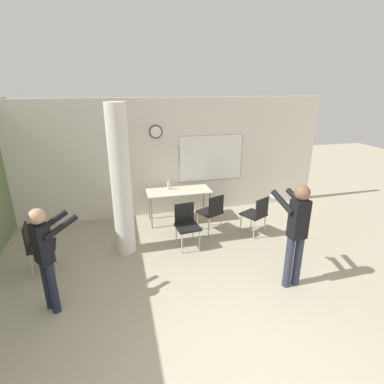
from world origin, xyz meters
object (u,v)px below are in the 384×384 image
Objects in this scene: chair_by_left_wall at (37,244)px; folding_table at (179,193)px; bottle_on_table at (169,185)px; chair_table_right at (212,210)px; chair_mid_room at (256,213)px; chair_table_front at (186,223)px; person_watching_back at (46,252)px; person_playing_side at (296,228)px.

folding_table is at bearing 26.73° from chair_by_left_wall.
bottle_on_table is at bearing 144.85° from folding_table.
chair_mid_room is at bearing -21.66° from chair_table_right.
chair_mid_room is 1.55m from chair_table_front.
chair_by_left_wall is 0.55× the size of person_watching_back.
person_playing_side is (1.25, -2.81, 0.31)m from folding_table.
bottle_on_table is 2.10m from chair_mid_room.
chair_by_left_wall is (-2.76, -1.39, -0.19)m from folding_table.
chair_mid_room is 4.07m from person_watching_back.
chair_table_front is 2.62m from person_watching_back.
person_watching_back reaches higher than bottle_on_table.
chair_table_front is (2.67, 0.18, 0.00)m from chair_by_left_wall.
person_watching_back is at bearing -159.81° from chair_mid_room.
chair_by_left_wall is at bearing -148.98° from bottle_on_table.
person_watching_back is (-2.14, -2.64, 0.07)m from bottle_on_table.
folding_table is 5.98× the size of bottle_on_table.
person_playing_side reaches higher than folding_table.
chair_by_left_wall is 1.00× the size of chair_table_right.
chair_by_left_wall is 4.22m from chair_mid_room.
person_playing_side reaches higher than chair_mid_room.
chair_by_left_wall is 2.67m from chair_table_front.
folding_table is 1.70× the size of chair_by_left_wall.
chair_table_front is at bearing -94.61° from folding_table.
person_playing_side reaches higher than chair_table_front.
folding_table is 1.70× the size of chair_table_right.
chair_table_front is (-1.54, -0.11, 0.00)m from chair_mid_room.
chair_mid_room is (4.21, 0.29, 0.00)m from chair_by_left_wall.
chair_table_front is at bearing -145.41° from chair_table_right.
chair_table_front is 0.51× the size of person_playing_side.
chair_mid_room is 1.00× the size of chair_table_right.
person_watching_back is at bearing -150.33° from chair_table_front.
chair_table_front reaches higher than folding_table.
folding_table is 3.43m from person_watching_back.
bottle_on_table is at bearing 143.07° from chair_mid_room.
chair_by_left_wall and chair_table_front have the same top height.
chair_mid_room is 0.94m from chair_table_right.
folding_table is 0.30m from bottle_on_table.
chair_mid_room is at bearing -36.93° from bottle_on_table.
person_watching_back is (-2.25, -1.28, 0.41)m from chair_table_front.
bottle_on_table is (-0.21, 0.15, 0.15)m from folding_table.
chair_mid_room is at bearing 4.21° from chair_table_front.
folding_table is 1.70× the size of chair_table_front.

